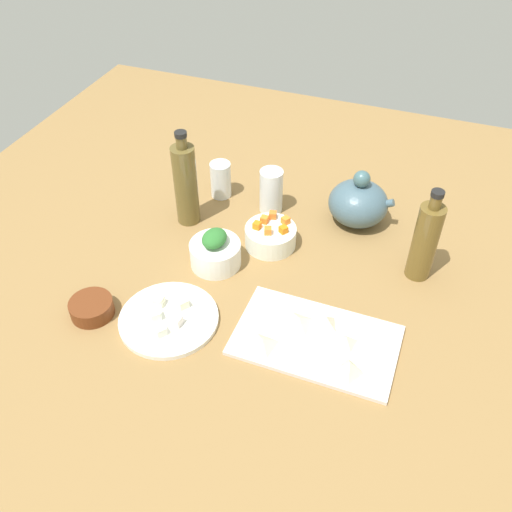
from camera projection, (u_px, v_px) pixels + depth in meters
The scene contains 28 objects.
tabletop at pixel (256, 276), 136.89cm from camera, with size 190.00×190.00×3.00cm, color olive.
cutting_board at pixel (316, 340), 119.24cm from camera, with size 34.63×20.76×1.00cm, color silver.
plate_tofu at pixel (169, 319), 123.60cm from camera, with size 22.19×22.19×1.20cm, color white.
bowl_greens at pixel (215, 254), 135.87cm from camera, with size 12.49×12.49×6.28cm, color white.
bowl_carrots at pixel (271, 237), 141.47cm from camera, with size 13.04×13.04×5.37cm, color white.
bowl_small_side at pixel (92, 308), 124.36cm from camera, with size 9.76×9.76×3.74cm, color #642F15.
teapot at pixel (358, 203), 146.39cm from camera, with size 17.24×15.31×15.77cm.
bottle_0 at pixel (186, 184), 143.12cm from camera, with size 6.13×6.13×26.68cm.
bottle_1 at pixel (425, 241), 128.17cm from camera, with size 5.90×5.90×24.45cm.
drinking_glass_0 at pixel (271, 191), 150.11cm from camera, with size 6.30×6.30×12.48cm, color white.
drinking_glass_1 at pixel (221, 180), 156.00cm from camera, with size 5.80×5.80×10.34cm, color white.
carrot_cube_0 at pixel (286, 220), 140.60cm from camera, with size 1.80×1.80×1.80cm, color orange.
carrot_cube_1 at pixel (268, 231), 137.59cm from camera, with size 1.80×1.80×1.80cm, color orange.
carrot_cube_2 at pixel (283, 230), 137.90cm from camera, with size 1.80×1.80×1.80cm, color orange.
carrot_cube_3 at pixel (264, 220), 140.87cm from camera, with size 1.80×1.80×1.80cm, color orange.
carrot_cube_4 at pixel (257, 225), 139.14cm from camera, with size 1.80×1.80×1.80cm, color orange.
carrot_cube_5 at pixel (273, 215), 142.27cm from camera, with size 1.80×1.80×1.80cm, color orange.
chopped_greens_mound at pixel (214, 238), 132.50cm from camera, with size 7.10×5.69×3.75cm, color #2D712E.
tofu_cube_0 at pixel (177, 321), 120.91cm from camera, with size 2.20×2.20×2.20cm, color white.
tofu_cube_1 at pixel (156, 315), 122.21cm from camera, with size 2.20×2.20×2.20cm, color white.
tofu_cube_2 at pixel (183, 303), 124.84cm from camera, with size 2.20×2.20×2.20cm, color #F2F4C9.
tofu_cube_3 at pixel (159, 301), 125.29cm from camera, with size 2.20×2.20×2.20cm, color white.
tofu_cube_4 at pixel (160, 331), 118.88cm from camera, with size 2.20×2.20×2.20cm, color white.
dumpling_0 at pixel (299, 321), 121.32cm from camera, with size 5.70×5.35×2.12cm, color beige.
dumpling_1 at pixel (346, 340), 117.28cm from camera, with size 4.11×3.87×2.10cm, color beige.
dumpling_2 at pixel (326, 321), 120.97cm from camera, with size 4.58×4.32×2.65cm, color beige.
dumpling_3 at pixel (262, 342), 116.80cm from camera, with size 5.55×5.09×2.29cm, color beige.
dumpling_4 at pixel (349, 367), 111.52cm from camera, with size 4.78×4.50×3.16cm, color beige.
Camera 1 is at (34.11, -92.16, 96.93)cm, focal length 39.03 mm.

